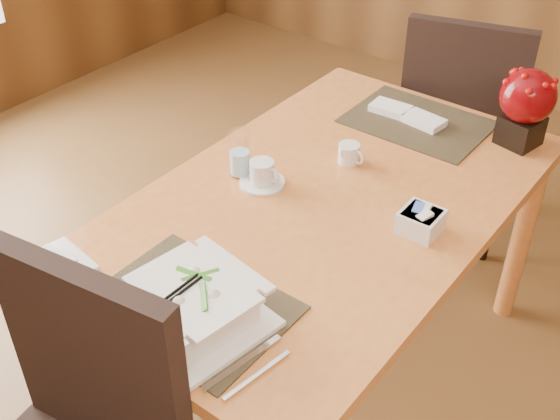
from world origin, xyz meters
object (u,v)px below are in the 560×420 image
Objects in this scene: far_chair at (461,120)px; bread_plate at (52,267)px; creamer_jug at (349,153)px; water_glass at (240,153)px; berry_decor at (526,103)px; dining_table at (323,225)px; soup_setting at (194,307)px; coffee_cup at (262,175)px; sugar_caddy at (421,222)px.

bread_plate is at bearing 62.25° from far_chair.
creamer_jug is at bearing 71.74° from far_chair.
berry_decor reaches higher than water_glass.
soup_setting reaches higher than dining_table.
far_chair reaches higher than water_glass.
coffee_cup is 0.48m from sugar_caddy.
bread_plate is at bearing -133.35° from sugar_caddy.
dining_table is 14.44× the size of sugar_caddy.
bread_plate reaches higher than dining_table.
sugar_caddy is at bearing 6.19° from dining_table.
sugar_caddy is 0.62× the size of bread_plate.
creamer_jug is at bearing 104.22° from dining_table.
far_chair reaches higher than coffee_cup.
water_glass is (-0.32, 0.54, 0.02)m from soup_setting.
water_glass is 0.56m from sugar_caddy.
dining_table is 0.23m from coffee_cup.
sugar_caddy is 0.61m from berry_decor.
bread_plate is at bearing -119.13° from dining_table.
bread_plate is at bearing -118.05° from berry_decor.
water_glass is (-0.27, -0.05, 0.17)m from dining_table.
far_chair reaches higher than creamer_jug.
creamer_jug is 0.38m from sugar_caddy.
far_chair is (0.35, 1.64, -0.19)m from bread_plate.
water_glass is 0.90m from berry_decor.
far_chair reaches higher than dining_table.
creamer_jug is (0.14, 0.25, -0.00)m from coffee_cup.
soup_setting is at bearing -66.31° from coffee_cup.
creamer_jug is 0.51× the size of bread_plate.
sugar_caddy is at bearing -16.59° from creamer_jug.
far_chair is at bearing 101.33° from soup_setting.
water_glass is at bearing -120.15° from creamer_jug.
berry_decor is (0.03, 0.60, 0.11)m from sugar_caddy.
bread_plate is (-0.10, -0.61, -0.07)m from water_glass.
water_glass is at bearing -171.74° from sugar_caddy.
sugar_caddy reaches higher than dining_table.
creamer_jug reaches higher than dining_table.
sugar_caddy is (0.56, 0.08, -0.04)m from water_glass.
coffee_cup reaches higher than sugar_caddy.
dining_table is at bearing -173.81° from sugar_caddy.
dining_table is at bearing -116.89° from berry_decor.
water_glass is at bearing 129.62° from soup_setting.
dining_table is 8.99× the size of bread_plate.
soup_setting is at bearing -110.91° from sugar_caddy.
berry_decor is (0.32, 0.63, 0.24)m from dining_table.
creamer_jug is 0.82× the size of sugar_caddy.
berry_decor is at bearing 117.83° from far_chair.
soup_setting reaches higher than bread_plate.
soup_setting is 2.47× the size of coffee_cup.
sugar_caddy is 0.96m from bread_plate.
coffee_cup is at bearing -0.19° from water_glass.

